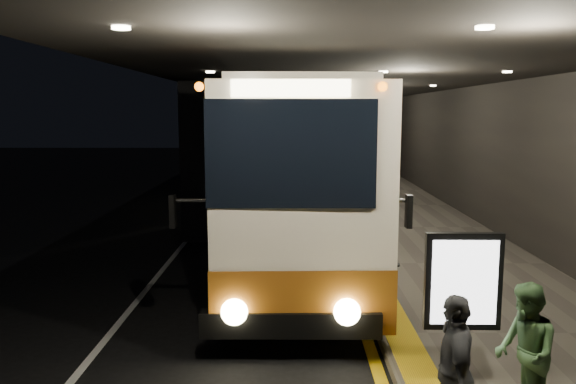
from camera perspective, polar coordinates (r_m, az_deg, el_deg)
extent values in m
plane|color=black|center=(12.16, -5.13, -9.01)|extent=(90.00, 90.00, 0.00)
cube|color=silver|center=(17.20, -9.54, -3.97)|extent=(0.12, 50.00, 0.01)
cube|color=gold|center=(16.98, 4.43, -4.03)|extent=(0.18, 50.00, 0.01)
cube|color=#514C44|center=(17.31, 12.40, -3.74)|extent=(4.50, 50.00, 0.15)
cube|color=gold|center=(17.00, 6.12, -3.53)|extent=(0.50, 50.00, 0.01)
cube|color=black|center=(17.58, 19.92, 5.77)|extent=(0.10, 50.00, 6.00)
cube|color=black|center=(15.84, -9.27, 3.04)|extent=(0.80, 0.80, 4.40)
cube|color=black|center=(27.72, -5.14, 5.25)|extent=(0.80, 0.80, 4.40)
cube|color=black|center=(16.65, 5.13, 11.62)|extent=(9.00, 50.00, 0.40)
cube|color=beige|center=(14.01, 0.31, 2.57)|extent=(2.99, 12.75, 3.59)
cube|color=#8D4514|center=(14.20, 0.31, -2.74)|extent=(3.01, 12.77, 0.95)
cube|color=black|center=(7.59, 0.28, 3.87)|extent=(2.33, 0.12, 1.48)
cube|color=black|center=(8.22, 0.27, -13.25)|extent=(2.59, 0.32, 0.37)
cylinder|color=black|center=(10.45, -6.39, -8.87)|extent=(0.30, 1.06, 1.06)
cylinder|color=black|center=(10.45, 6.97, -8.89)|extent=(0.30, 1.06, 1.06)
cylinder|color=black|center=(18.46, -3.41, -1.39)|extent=(0.30, 1.06, 1.06)
cylinder|color=black|center=(18.46, 4.05, -1.40)|extent=(0.30, 1.06, 1.06)
sphere|color=#FFEAA5|center=(8.10, -5.47, -12.01)|extent=(0.38, 0.38, 0.38)
sphere|color=#FFEAA5|center=(8.09, 6.02, -12.03)|extent=(0.38, 0.38, 0.38)
cube|color=#FFF2BF|center=(7.57, 0.29, 10.50)|extent=(1.59, 0.09, 0.23)
cube|color=beige|center=(30.15, -0.27, 5.59)|extent=(3.38, 12.95, 3.63)
cube|color=#8D4514|center=(30.24, -0.27, 3.06)|extent=(3.40, 12.97, 0.96)
cube|color=black|center=(23.69, -0.44, 6.84)|extent=(2.35, 0.19, 1.50)
cube|color=black|center=(23.95, -0.43, 0.96)|extent=(2.63, 0.40, 0.37)
cylinder|color=black|center=(26.28, -3.01, 1.47)|extent=(0.30, 1.07, 1.07)
cylinder|color=black|center=(26.25, 2.29, 1.47)|extent=(0.30, 1.07, 1.07)
cylinder|color=black|center=(34.56, -2.21, 3.07)|extent=(0.30, 1.07, 1.07)
cylinder|color=black|center=(34.54, 1.83, 3.07)|extent=(0.30, 1.07, 1.07)
cube|color=beige|center=(40.47, 0.12, 5.81)|extent=(3.01, 11.21, 3.14)
cube|color=#8D4514|center=(40.53, 0.12, 4.18)|extent=(3.03, 11.23, 0.83)
cube|color=black|center=(34.87, 0.09, 6.57)|extent=(2.03, 0.19, 1.29)
cube|color=black|center=(35.07, 0.09, 3.11)|extent=(2.27, 0.39, 0.32)
cylinder|color=black|center=(37.07, -1.50, 3.30)|extent=(0.26, 0.92, 0.92)
cylinder|color=black|center=(37.06, 1.70, 3.30)|extent=(0.26, 0.92, 0.92)
cylinder|color=black|center=(44.25, -1.20, 4.09)|extent=(0.26, 0.92, 0.92)
cylinder|color=black|center=(44.25, 1.49, 4.09)|extent=(0.26, 0.92, 0.92)
imported|color=#A64D5E|center=(12.99, 7.69, -3.70)|extent=(0.57, 0.67, 1.56)
imported|color=#3E6337|center=(6.99, 22.97, -14.76)|extent=(0.53, 0.80, 1.56)
imported|color=#4B4C50|center=(6.21, 16.53, -17.10)|extent=(0.62, 1.01, 1.63)
cube|color=black|center=(8.71, 23.35, -14.63)|extent=(0.27, 0.16, 0.30)
cylinder|color=black|center=(7.60, 17.02, -15.83)|extent=(0.08, 0.08, 0.77)
cube|color=black|center=(7.26, 17.35, -8.65)|extent=(0.94, 0.11, 1.21)
cube|color=white|center=(7.20, 17.49, -8.78)|extent=(0.79, 0.03, 1.05)
cylinder|color=black|center=(9.12, 10.65, -10.50)|extent=(0.05, 0.05, 1.07)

